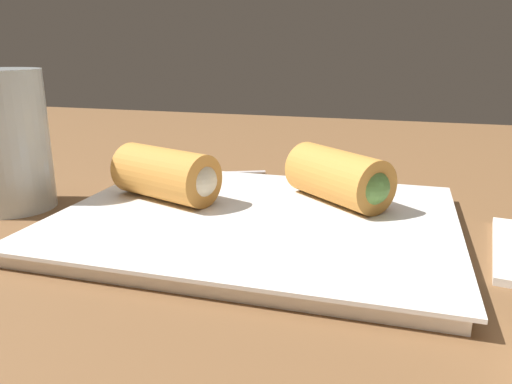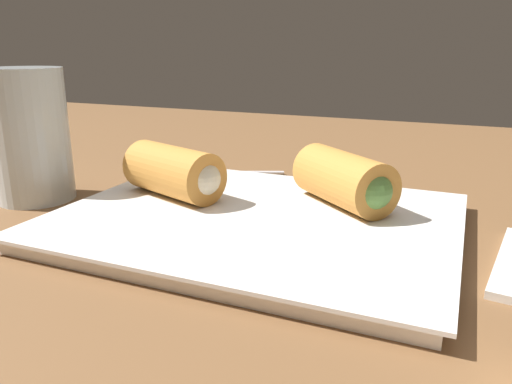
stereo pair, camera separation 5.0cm
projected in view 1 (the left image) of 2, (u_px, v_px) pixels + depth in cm
name	position (u px, v px, depth cm)	size (l,w,h in cm)	color
table_surface	(226.00, 234.00, 45.62)	(180.00, 140.00, 2.00)	brown
serving_plate	(256.00, 221.00, 43.83)	(33.81, 26.69, 1.50)	white
roll_front_left	(342.00, 178.00, 45.81)	(10.72, 10.17, 4.90)	#C68438
roll_front_right	(169.00, 175.00, 46.76)	(11.06, 7.96, 4.90)	#C68438
spoon	(292.00, 169.00, 62.83)	(19.63, 9.40, 1.26)	silver
drinking_glass	(7.00, 141.00, 48.10)	(7.72, 7.72, 13.52)	silver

